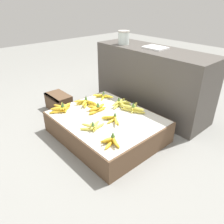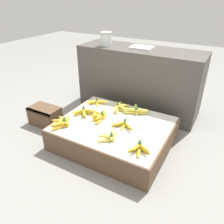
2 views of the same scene
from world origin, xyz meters
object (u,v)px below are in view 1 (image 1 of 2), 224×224
at_px(banana_bunch_back_left, 103,96).
at_px(foam_tray_white, 155,48).
at_px(banana_bunch_middle_midleft, 96,108).
at_px(banana_bunch_middle_midright, 113,119).
at_px(banana_bunch_back_midleft, 121,103).
at_px(wooden_crate, 59,102).
at_px(banana_bunch_front_midright, 93,126).
at_px(banana_bunch_back_midright, 133,108).
at_px(glass_jar, 124,37).
at_px(banana_bunch_middle_left, 86,103).
at_px(banana_bunch_front_left, 62,108).
at_px(banana_bunch_front_right, 111,141).

height_order(banana_bunch_back_left, foam_tray_white, foam_tray_white).
relative_size(banana_bunch_middle_midleft, banana_bunch_middle_midright, 0.97).
bearing_deg(banana_bunch_back_midleft, wooden_crate, -156.40).
bearing_deg(wooden_crate, banana_bunch_front_midright, -10.61).
distance_m(banana_bunch_back_midleft, banana_bunch_back_midright, 0.18).
bearing_deg(glass_jar, banana_bunch_middle_midleft, -64.16).
bearing_deg(banana_bunch_back_left, banana_bunch_middle_midright, -30.56).
distance_m(banana_bunch_front_midright, banana_bunch_back_left, 0.66).
height_order(banana_bunch_back_midright, glass_jar, glass_jar).
xyz_separation_m(banana_bunch_back_midright, glass_jar, (-0.58, 0.42, 0.56)).
distance_m(wooden_crate, banana_bunch_front_midright, 0.95).
height_order(banana_bunch_middle_left, glass_jar, glass_jar).
height_order(banana_bunch_back_left, banana_bunch_back_midright, banana_bunch_back_midright).
bearing_deg(banana_bunch_front_left, banana_bunch_front_right, -0.18).
distance_m(banana_bunch_front_right, banana_bunch_back_midleft, 0.69).
bearing_deg(banana_bunch_middle_left, banana_bunch_middle_midleft, 0.79).
bearing_deg(banana_bunch_front_left, banana_bunch_middle_midleft, 47.46).
xyz_separation_m(banana_bunch_middle_midright, banana_bunch_back_midright, (-0.01, 0.29, 0.01)).
distance_m(banana_bunch_front_right, foam_tray_white, 1.25).
bearing_deg(banana_bunch_front_right, banana_bunch_middle_left, 159.73).
height_order(banana_bunch_front_right, foam_tray_white, foam_tray_white).
relative_size(banana_bunch_front_midright, banana_bunch_middle_midright, 1.00).
bearing_deg(foam_tray_white, banana_bunch_back_midright, -70.30).
distance_m(banana_bunch_front_left, banana_bunch_front_right, 0.75).
distance_m(banana_bunch_back_left, banana_bunch_back_midright, 0.45).
relative_size(banana_bunch_middle_midright, banana_bunch_back_left, 1.05).
height_order(wooden_crate, banana_bunch_back_midleft, banana_bunch_back_midleft).
relative_size(banana_bunch_front_left, banana_bunch_back_midleft, 1.03).
relative_size(wooden_crate, banana_bunch_back_left, 1.51).
distance_m(banana_bunch_front_midright, banana_bunch_back_midright, 0.51).
relative_size(banana_bunch_front_midright, banana_bunch_back_midright, 0.88).
bearing_deg(glass_jar, banana_bunch_middle_midright, -50.00).
relative_size(banana_bunch_middle_midleft, banana_bunch_back_left, 1.01).
distance_m(wooden_crate, foam_tray_white, 1.30).
bearing_deg(banana_bunch_back_midleft, banana_bunch_front_left, -120.67).
distance_m(banana_bunch_front_right, banana_bunch_middle_midright, 0.36).
relative_size(banana_bunch_back_left, glass_jar, 1.41).
bearing_deg(wooden_crate, banana_bunch_back_midright, 19.93).
distance_m(banana_bunch_middle_left, banana_bunch_back_left, 0.26).
xyz_separation_m(banana_bunch_back_left, banana_bunch_back_midleft, (0.27, 0.01, 0.01)).
relative_size(banana_bunch_middle_left, glass_jar, 1.33).
height_order(banana_bunch_middle_midleft, banana_bunch_back_midright, banana_bunch_middle_midleft).
height_order(banana_bunch_front_left, banana_bunch_front_right, banana_bunch_front_left).
bearing_deg(banana_bunch_middle_midleft, banana_bunch_back_midright, 47.73).
height_order(wooden_crate, foam_tray_white, foam_tray_white).
xyz_separation_m(banana_bunch_front_left, banana_bunch_front_right, (0.75, -0.00, -0.00)).
bearing_deg(foam_tray_white, banana_bunch_front_right, -66.64).
xyz_separation_m(banana_bunch_front_left, banana_bunch_middle_midright, (0.50, 0.24, -0.01)).
bearing_deg(banana_bunch_back_midright, foam_tray_white, 109.70).
bearing_deg(banana_bunch_front_left, banana_bunch_back_left, 85.45).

